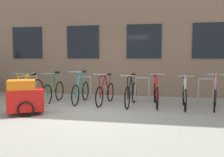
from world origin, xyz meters
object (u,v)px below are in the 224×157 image
object	(u,v)px
bicycle_black	(131,93)
bicycle_yellow	(28,90)
bicycle_pink	(215,96)
bike_trailer	(25,97)
bicycle_maroon	(105,92)
bicycle_teal	(81,91)
bicycle_red	(156,94)
bicycle_green	(54,91)
bicycle_silver	(185,96)

from	to	relation	value
bicycle_black	bicycle_yellow	bearing A→B (deg)	179.19
bicycle_pink	bike_trailer	xyz separation A→B (m)	(-5.03, -1.71, 0.10)
bicycle_yellow	bicycle_pink	world-z (taller)	bicycle_pink
bicycle_pink	bicycle_maroon	bearing A→B (deg)	177.90
bicycle_teal	bicycle_black	world-z (taller)	bicycle_teal
bicycle_red	bicycle_yellow	distance (m)	4.24
bicycle_green	bike_trailer	xyz separation A→B (m)	(-0.03, -1.71, 0.09)
bicycle_maroon	bicycle_pink	world-z (taller)	bicycle_pink
bicycle_red	bicycle_maroon	size ratio (longest dim) A/B	1.03
bicycle_silver	bicycle_green	distance (m)	4.14
bicycle_silver	bicycle_pink	bearing A→B (deg)	4.90
bicycle_black	bike_trailer	size ratio (longest dim) A/B	1.20
bike_trailer	bicycle_green	bearing A→B (deg)	89.08
bicycle_yellow	bicycle_silver	xyz separation A→B (m)	(5.07, -0.12, -0.03)
bicycle_red	bicycle_pink	xyz separation A→B (m)	(1.70, -0.11, -0.01)
bicycle_teal	bicycle_maroon	world-z (taller)	bicycle_teal
bike_trailer	bicycle_yellow	bearing A→B (deg)	117.28
bicycle_yellow	bicycle_black	size ratio (longest dim) A/B	1.02
bicycle_yellow	bicycle_silver	size ratio (longest dim) A/B	1.08
bicycle_yellow	bicycle_silver	world-z (taller)	bicycle_silver
bike_trailer	bicycle_maroon	bearing A→B (deg)	46.54
bicycle_pink	bike_trailer	distance (m)	5.32
bicycle_green	bicycle_red	bearing A→B (deg)	1.96
bicycle_pink	bicycle_green	xyz separation A→B (m)	(-5.00, -0.01, 0.01)
bicycle_maroon	bicycle_silver	xyz separation A→B (m)	(2.43, -0.20, -0.00)
bicycle_red	bike_trailer	distance (m)	3.80
bicycle_red	bicycle_black	world-z (taller)	bicycle_red
bicycle_yellow	bicycle_pink	bearing A→B (deg)	-0.45
bicycle_yellow	bicycle_pink	xyz separation A→B (m)	(5.94, -0.05, -0.02)
bicycle_red	bicycle_green	bearing A→B (deg)	-178.04
bicycle_red	bicycle_yellow	bearing A→B (deg)	-179.17
bicycle_silver	bicycle_teal	bearing A→B (deg)	175.86
bicycle_green	bike_trailer	distance (m)	1.71
bicycle_red	bicycle_maroon	distance (m)	1.60
bicycle_yellow	bicycle_teal	distance (m)	1.81
bicycle_teal	bicycle_green	world-z (taller)	bicycle_teal
bicycle_yellow	bicycle_teal	xyz separation A→B (m)	(1.81, 0.12, -0.01)
bicycle_teal	bicycle_silver	bearing A→B (deg)	-4.14
bicycle_pink	bike_trailer	size ratio (longest dim) A/B	1.13
bicycle_maroon	bicycle_pink	distance (m)	3.30
bicycle_silver	bike_trailer	size ratio (longest dim) A/B	1.14
bicycle_pink	bicycle_black	distance (m)	2.45
bicycle_yellow	bicycle_green	bearing A→B (deg)	-3.18
bicycle_yellow	bicycle_green	world-z (taller)	bicycle_green
bicycle_yellow	bicycle_silver	distance (m)	5.08
bicycle_silver	bicycle_black	distance (m)	1.59
bicycle_yellow	bicycle_black	xyz separation A→B (m)	(3.49, -0.05, -0.02)
bicycle_black	bicycle_silver	bearing A→B (deg)	-2.58
bicycle_black	bike_trailer	world-z (taller)	bicycle_black
bicycle_teal	bicycle_silver	xyz separation A→B (m)	(3.26, -0.24, -0.02)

